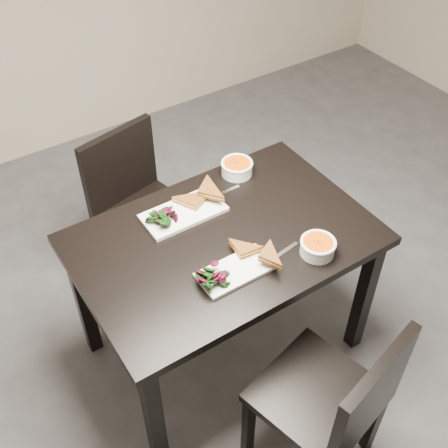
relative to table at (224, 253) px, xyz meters
name	(u,v)px	position (x,y,z in m)	size (l,w,h in m)	color
ground	(331,378)	(0.31, -0.44, -0.65)	(5.00, 5.00, 0.00)	#47474C
table	(224,253)	(0.00, 0.00, 0.00)	(1.20, 0.80, 0.75)	black
chair_near	(337,401)	(0.02, -0.71, -0.17)	(0.51, 0.51, 0.85)	black
chair_far	(137,201)	(-0.08, 0.67, -0.17)	(0.50, 0.50, 0.85)	black
plate_near	(235,271)	(-0.07, -0.18, 0.11)	(0.29, 0.15, 0.01)	white
sandwich_near	(247,256)	(-0.01, -0.17, 0.14)	(0.15, 0.11, 0.05)	#93541E
salad_near	(213,277)	(-0.17, -0.18, 0.13)	(0.09, 0.08, 0.04)	black
soup_bowl_near	(318,246)	(0.26, -0.28, 0.13)	(0.14, 0.14, 0.06)	white
cutlery_near	(281,254)	(0.13, -0.20, 0.10)	(0.18, 0.02, 0.00)	silver
plate_far	(184,213)	(-0.07, 0.20, 0.11)	(0.35, 0.17, 0.02)	white
sandwich_far	(198,203)	(-0.01, 0.19, 0.14)	(0.17, 0.13, 0.06)	#93541E
salad_far	(162,216)	(-0.17, 0.20, 0.14)	(0.11, 0.10, 0.05)	black
soup_bowl_far	(237,167)	(0.27, 0.31, 0.14)	(0.15, 0.15, 0.07)	white
cutlery_far	(222,193)	(0.14, 0.23, 0.10)	(0.18, 0.02, 0.00)	silver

